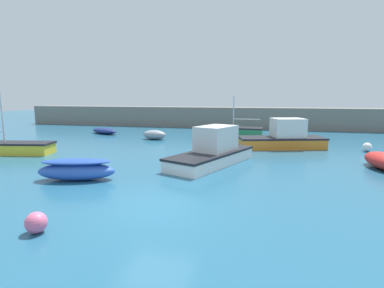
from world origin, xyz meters
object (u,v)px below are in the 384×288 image
(sailboat_short_mast, at_px, (5,148))
(sailboat_twin_hulled, at_px, (233,131))
(dinghy_near_pier, at_px, (154,135))
(motorboat_with_cabin, at_px, (213,151))
(rowboat_with_red_cover, at_px, (77,169))
(mooring_buoy_pink, at_px, (36,223))
(open_tender_yellow, at_px, (104,131))
(cabin_cruiser_white, at_px, (283,138))
(mooring_buoy_white, at_px, (367,147))

(sailboat_short_mast, distance_m, sailboat_twin_hulled, 17.97)
(sailboat_twin_hulled, bearing_deg, dinghy_near_pier, 34.25)
(dinghy_near_pier, relative_size, motorboat_with_cabin, 0.34)
(rowboat_with_red_cover, relative_size, mooring_buoy_pink, 6.14)
(sailboat_short_mast, relative_size, sailboat_twin_hulled, 1.27)
(open_tender_yellow, relative_size, mooring_buoy_pink, 6.51)
(sailboat_twin_hulled, distance_m, motorboat_with_cabin, 11.96)
(sailboat_short_mast, xyz_separation_m, open_tender_yellow, (0.69, 10.89, -0.10))
(sailboat_short_mast, relative_size, cabin_cruiser_white, 1.09)
(sailboat_twin_hulled, xyz_separation_m, mooring_buoy_pink, (-2.91, -21.28, -0.14))
(rowboat_with_red_cover, height_order, mooring_buoy_pink, rowboat_with_red_cover)
(cabin_cruiser_white, distance_m, motorboat_with_cabin, 7.35)
(dinghy_near_pier, xyz_separation_m, cabin_cruiser_white, (10.41, -1.87, 0.35))
(cabin_cruiser_white, bearing_deg, sailboat_short_mast, 4.16)
(sailboat_short_mast, distance_m, mooring_buoy_pink, 13.60)
(sailboat_twin_hulled, bearing_deg, mooring_buoy_white, 150.49)
(sailboat_short_mast, distance_m, cabin_cruiser_white, 18.46)
(dinghy_near_pier, relative_size, mooring_buoy_pink, 3.75)
(rowboat_with_red_cover, bearing_deg, dinghy_near_pier, -99.56)
(sailboat_short_mast, xyz_separation_m, mooring_buoy_pink, (10.20, -8.99, -0.11))
(sailboat_short_mast, relative_size, mooring_buoy_pink, 12.00)
(mooring_buoy_pink, height_order, mooring_buoy_white, mooring_buoy_white)
(rowboat_with_red_cover, relative_size, mooring_buoy_white, 5.91)
(rowboat_with_red_cover, bearing_deg, mooring_buoy_pink, 98.42)
(sailboat_short_mast, relative_size, rowboat_with_red_cover, 1.95)
(sailboat_short_mast, height_order, cabin_cruiser_white, sailboat_short_mast)
(mooring_buoy_pink, xyz_separation_m, mooring_buoy_white, (12.37, 15.37, 0.01))
(dinghy_near_pier, distance_m, rowboat_with_red_cover, 12.69)
(rowboat_with_red_cover, xyz_separation_m, open_tender_yellow, (-7.42, 15.10, -0.17))
(sailboat_short_mast, bearing_deg, motorboat_with_cabin, -9.80)
(dinghy_near_pier, bearing_deg, mooring_buoy_pink, 106.00)
(rowboat_with_red_cover, relative_size, motorboat_with_cabin, 0.56)
(open_tender_yellow, bearing_deg, mooring_buoy_pink, 141.84)
(rowboat_with_red_cover, relative_size, open_tender_yellow, 0.94)
(mooring_buoy_white, bearing_deg, dinghy_near_pier, 172.63)
(mooring_buoy_pink, relative_size, mooring_buoy_white, 0.96)
(dinghy_near_pier, bearing_deg, rowboat_with_red_cover, 100.79)
(motorboat_with_cabin, bearing_deg, mooring_buoy_white, 145.22)
(open_tender_yellow, xyz_separation_m, motorboat_with_cabin, (12.65, -10.55, 0.42))
(dinghy_near_pier, bearing_deg, sailboat_twin_hulled, -143.11)
(mooring_buoy_white, bearing_deg, sailboat_short_mast, -164.22)
(mooring_buoy_pink, bearing_deg, cabin_cruiser_white, 65.57)
(dinghy_near_pier, distance_m, open_tender_yellow, 6.65)
(cabin_cruiser_white, bearing_deg, motorboat_with_cabin, 41.07)
(rowboat_with_red_cover, bearing_deg, sailboat_short_mast, -42.69)
(dinghy_near_pier, distance_m, sailboat_short_mast, 10.85)
(motorboat_with_cabin, relative_size, mooring_buoy_pink, 11.06)
(mooring_buoy_pink, bearing_deg, mooring_buoy_white, 51.18)
(mooring_buoy_white, bearing_deg, sailboat_twin_hulled, 148.01)
(open_tender_yellow, xyz_separation_m, mooring_buoy_pink, (9.52, -19.88, -0.01))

